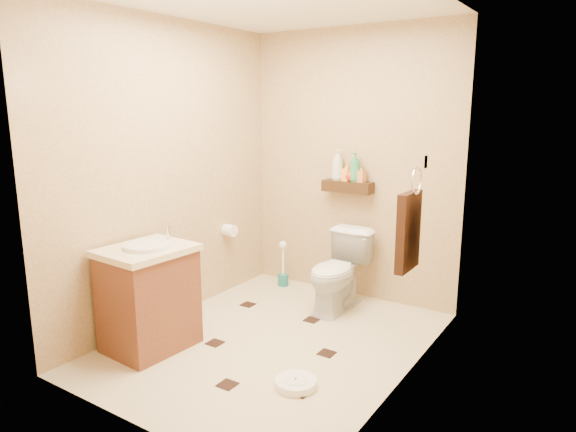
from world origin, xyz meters
The scene contains 18 objects.
ground centered at (0.00, 0.00, 0.00)m, with size 2.50×2.50×0.00m, color beige.
wall_back centered at (0.00, 1.25, 1.20)m, with size 2.00×0.04×2.40m, color tan.
wall_front centered at (0.00, -1.25, 1.20)m, with size 2.00×0.04×2.40m, color tan.
wall_left centered at (-1.00, 0.00, 1.20)m, with size 0.04×2.50×2.40m, color tan.
wall_right centered at (1.00, 0.00, 1.20)m, with size 0.04×2.50×2.40m, color tan.
wall_shelf centered at (0.00, 1.17, 1.02)m, with size 0.46×0.14×0.10m, color #38220F.
floor_accents centered at (0.02, -0.06, 0.00)m, with size 1.25×1.26×0.01m.
toilet centered at (0.10, 0.83, 0.34)m, with size 0.38×0.67×0.68m, color white.
vanity centered at (-0.70, -0.55, 0.39)m, with size 0.54×0.65×0.87m.
bathroom_scale centered at (0.48, -0.44, 0.03)m, with size 0.27×0.27×0.05m.
toilet_brush centered at (-0.63, 1.07, 0.16)m, with size 0.10×0.10×0.45m.
towel_ring centered at (0.91, 0.25, 0.95)m, with size 0.12×0.30×0.76m.
toilet_paper centered at (-0.94, 0.65, 0.60)m, with size 0.12×0.11×0.12m.
bottle_a centered at (-0.10, 1.17, 1.21)m, with size 0.11×0.11×0.28m, color beige.
bottle_b centered at (-0.01, 1.17, 1.15)m, with size 0.07×0.08×0.17m, color #F89C34.
bottle_c centered at (0.02, 1.17, 1.14)m, with size 0.10×0.10×0.13m, color red.
bottle_d centered at (0.07, 1.17, 1.20)m, with size 0.10×0.10×0.26m, color #2E8A4F.
bottle_e centered at (0.13, 1.17, 1.15)m, with size 0.07×0.07×0.15m, color #C77A42.
Camera 1 is at (2.04, -2.90, 1.72)m, focal length 32.00 mm.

